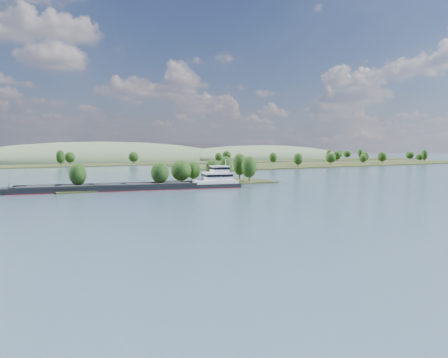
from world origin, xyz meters
TOP-DOWN VIEW (x-y plane):
  - ground at (0.00, 120.00)m, footprint 1800.00×1800.00m
  - tree_island at (6.48, 178.47)m, footprint 100.00×32.40m
  - right_bank at (231.98, 299.56)m, footprint 320.00×90.00m
  - back_shoreline at (8.49, 399.70)m, footprint 900.00×60.00m
  - hill_east at (260.00, 470.00)m, footprint 260.00×140.00m
  - hill_west at (60.00, 500.00)m, footprint 320.00×160.00m
  - cargo_barge at (-15.99, 166.43)m, footprint 91.42×30.21m

SIDE VIEW (x-z plane):
  - ground at x=0.00m, z-range 0.00..0.00m
  - hill_east at x=260.00m, z-range -18.00..18.00m
  - hill_west at x=60.00m, z-range -22.00..22.00m
  - back_shoreline at x=8.49m, z-range -6.62..7.94m
  - right_bank at x=231.98m, z-range -6.30..7.98m
  - cargo_barge at x=-15.99m, z-range -4.61..7.72m
  - tree_island at x=6.48m, z-range -3.31..10.97m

